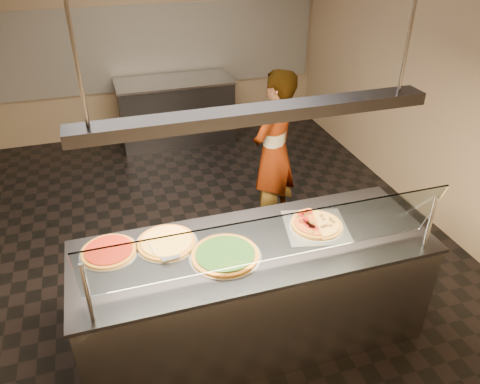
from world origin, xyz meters
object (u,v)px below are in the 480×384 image
object	(u,v)px
prep_table	(176,111)
worker	(274,152)
pizza_spatula	(159,251)
sneeze_guard	(273,240)
half_pizza_pepperoni	(305,225)
pizza_cheese	(166,242)
heat_lamp_housing	(257,114)
perforated_tray	(316,226)
half_pizza_sausage	(327,222)
pizza_spinach	(225,254)
pizza_tomato	(109,251)
serving_counter	(254,292)

from	to	relation	value
prep_table	worker	xyz separation A→B (m)	(0.58, -2.50, 0.41)
prep_table	pizza_spatula	bearing A→B (deg)	-102.04
sneeze_guard	half_pizza_pepperoni	size ratio (longest dim) A/B	5.72
pizza_cheese	worker	xyz separation A→B (m)	(1.34, 1.28, -0.07)
heat_lamp_housing	perforated_tray	bearing A→B (deg)	8.53
half_pizza_sausage	pizza_spatula	world-z (taller)	half_pizza_sausage
pizza_spinach	perforated_tray	bearing A→B (deg)	9.97
sneeze_guard	half_pizza_pepperoni	world-z (taller)	sneeze_guard
half_pizza_pepperoni	prep_table	distance (m)	3.95
half_pizza_pepperoni	worker	bearing A→B (deg)	78.20
pizza_cheese	heat_lamp_housing	distance (m)	1.20
sneeze_guard	pizza_spinach	distance (m)	0.47
half_pizza_pepperoni	heat_lamp_housing	bearing A→B (deg)	-169.44
half_pizza_sausage	pizza_cheese	bearing A→B (deg)	173.52
pizza_tomato	prep_table	size ratio (longest dim) A/B	0.25
heat_lamp_housing	pizza_spinach	bearing A→B (deg)	-166.93
serving_counter	half_pizza_sausage	bearing A→B (deg)	7.08
half_pizza_sausage	heat_lamp_housing	bearing A→B (deg)	-172.92
perforated_tray	half_pizza_pepperoni	xyz separation A→B (m)	(-0.09, 0.00, 0.03)
half_pizza_pepperoni	worker	distance (m)	1.45
pizza_cheese	pizza_spatula	bearing A→B (deg)	-121.86
serving_counter	prep_table	bearing A→B (deg)	87.85
serving_counter	pizza_tomato	size ratio (longest dim) A/B	6.37
half_pizza_sausage	half_pizza_pepperoni	bearing A→B (deg)	178.99
worker	pizza_cheese	bearing A→B (deg)	6.33
half_pizza_sausage	perforated_tray	bearing A→B (deg)	179.13
perforated_tray	half_pizza_pepperoni	bearing A→B (deg)	178.84
perforated_tray	pizza_tomato	bearing A→B (deg)	174.17
half_pizza_sausage	worker	distance (m)	1.42
serving_counter	pizza_spinach	distance (m)	0.54
perforated_tray	pizza_spinach	xyz separation A→B (m)	(-0.77, -0.14, 0.01)
worker	pizza_spinach	bearing A→B (deg)	20.65
sneeze_guard	pizza_spinach	bearing A→B (deg)	130.12
pizza_spatula	prep_table	bearing A→B (deg)	77.96
half_pizza_pepperoni	pizza_spinach	xyz separation A→B (m)	(-0.67, -0.14, -0.02)
sneeze_guard	serving_counter	bearing A→B (deg)	90.00
pizza_tomato	sneeze_guard	bearing A→B (deg)	-29.59
pizza_cheese	perforated_tray	bearing A→B (deg)	-6.95
serving_counter	perforated_tray	world-z (taller)	perforated_tray
pizza_cheese	prep_table	size ratio (longest dim) A/B	0.27
sneeze_guard	pizza_cheese	distance (m)	0.88
perforated_tray	half_pizza_pepperoni	size ratio (longest dim) A/B	1.33
sneeze_guard	pizza_spinach	world-z (taller)	sneeze_guard
perforated_tray	pizza_spinach	distance (m)	0.78
sneeze_guard	pizza_tomato	size ratio (longest dim) A/B	5.79
sneeze_guard	worker	distance (m)	2.01
half_pizza_pepperoni	perforated_tray	bearing A→B (deg)	-1.16
serving_counter	worker	world-z (taller)	worker
half_pizza_sausage	pizza_spatula	size ratio (longest dim) A/B	1.82
half_pizza_sausage	worker	bearing A→B (deg)	85.74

